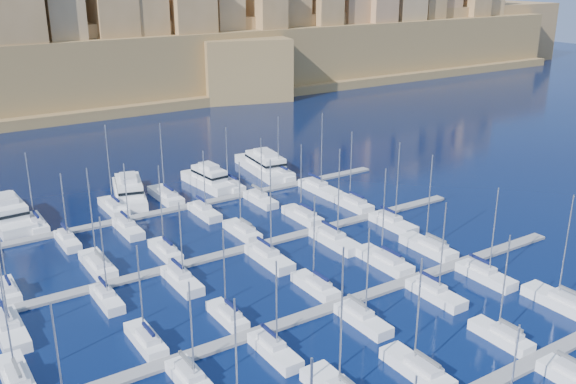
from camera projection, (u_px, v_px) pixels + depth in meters
ground at (284, 273)px, 92.37m from camera, size 600.00×600.00×0.00m
pontoon_mid_near at (334, 306)px, 82.83m from camera, size 84.00×2.00×0.40m
pontoon_mid_far at (249, 247)px, 100.20m from camera, size 84.00×2.00×0.40m
pontoon_far at (189, 206)px, 117.57m from camera, size 84.00×2.00×0.40m
sailboat_3 at (418, 369)px, 68.95m from camera, size 2.76×9.20×13.94m
sailboat_4 at (501, 336)px, 75.15m from camera, size 2.41×8.02×13.72m
sailboat_5 at (562, 302)px, 82.69m from camera, size 3.05×10.16×15.59m
sailboat_12 at (17, 378)px, 67.40m from camera, size 2.70×9.01×14.30m
sailboat_13 at (146, 340)px, 74.37m from camera, size 2.44×8.14×12.83m
sailboat_14 at (228, 316)px, 79.58m from camera, size 2.25×7.51×12.39m
sailboat_15 at (316, 286)px, 86.97m from camera, size 2.50×8.33×13.83m
sailboat_16 at (384, 261)px, 94.40m from camera, size 3.04×10.14×15.10m
sailboat_17 at (429, 247)px, 98.96m from camera, size 2.98×9.94×15.72m
sailboat_19 at (192, 382)px, 66.88m from camera, size 2.61×8.71×12.91m
sailboat_20 at (274, 350)px, 72.34m from camera, size 2.48×8.27×12.39m
sailboat_21 at (362, 319)px, 78.77m from camera, size 2.57×8.58×13.29m
sailboat_22 at (435, 293)px, 84.98m from camera, size 2.68×8.94×14.04m
sailboat_23 at (485, 275)px, 89.99m from camera, size 2.71×9.02×14.19m
sailboat_24 at (8, 290)px, 85.82m from camera, size 2.23×7.42×11.43m
sailboat_25 at (98, 264)px, 93.16m from camera, size 2.92×9.75×15.60m
sailboat_26 at (165, 250)px, 97.84m from camera, size 2.47×8.25×14.46m
sailboat_27 at (242, 231)px, 105.13m from camera, size 2.65×8.84×12.71m
sailboat_28 at (303, 216)px, 111.54m from camera, size 2.77×9.24×13.72m
sailboat_29 at (352, 203)px, 117.43m from camera, size 2.91×9.69×14.38m
sailboat_30 at (9, 329)px, 76.46m from camera, size 3.06×10.21×14.81m
sailboat_31 at (107, 298)px, 83.74m from camera, size 2.33×7.77×12.62m
sailboat_32 at (182, 280)px, 88.62m from camera, size 2.69×8.98×12.70m
sailboat_33 at (269, 257)px, 95.43m from camera, size 2.97×9.89×16.39m
sailboat_34 at (335, 240)px, 101.53m from camera, size 3.10×10.32×16.18m
sailboat_35 at (393, 223)px, 108.33m from camera, size 2.85×9.51×15.25m
sailboat_37 at (36, 223)px, 108.28m from camera, size 2.71×9.02×13.27m
sailboat_38 at (114, 207)px, 115.52m from camera, size 2.86×9.55×16.11m
sailboat_39 at (166, 196)px, 121.24m from camera, size 3.18×10.61×14.96m
sailboat_40 at (229, 185)px, 127.48m from camera, size 2.75×9.16×12.62m
sailboat_41 at (280, 175)px, 133.33m from camera, size 2.56×8.54×13.36m
sailboat_43 at (68, 240)px, 101.52m from camera, size 2.37×7.90×12.28m
sailboat_44 at (128, 228)px, 106.24m from camera, size 2.63×8.77×12.36m
sailboat_45 at (204, 212)px, 113.48m from camera, size 2.62×8.75×12.31m
sailboat_46 at (260, 199)px, 119.46m from camera, size 2.61×8.71×12.91m
sailboat_47 at (319, 188)px, 125.45m from camera, size 3.13×10.43×16.06m
motor_yacht_a at (7, 213)px, 110.15m from camera, size 6.47×18.87×5.25m
motor_yacht_b at (129, 191)px, 120.91m from camera, size 9.73×18.30×5.25m
motor_yacht_c at (208, 179)px, 127.85m from camera, size 5.46×14.60×5.25m
motor_yacht_d at (264, 165)px, 136.99m from camera, size 7.57×19.26×5.25m
fortified_city at (27, 54)px, 209.98m from camera, size 460.00×108.95×59.52m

